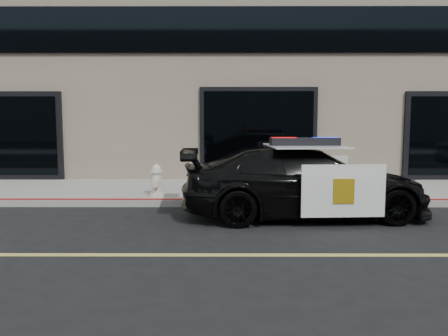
{
  "coord_description": "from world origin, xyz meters",
  "views": [
    {
      "loc": [
        -1.97,
        -5.97,
        1.87
      ],
      "look_at": [
        -2.0,
        2.2,
        1.0
      ],
      "focal_mm": 35.0,
      "sensor_mm": 36.0,
      "label": 1
    }
  ],
  "objects": [
    {
      "name": "building_n",
      "position": [
        0.0,
        10.5,
        6.0
      ],
      "size": [
        60.0,
        7.0,
        12.0
      ],
      "primitive_type": "cube",
      "color": "#756856",
      "rests_on": "ground"
    },
    {
      "name": "police_car",
      "position": [
        -0.44,
        2.5,
        0.7
      ],
      "size": [
        2.49,
        5.0,
        1.57
      ],
      "color": "black",
      "rests_on": "ground"
    },
    {
      "name": "sidewalk_n",
      "position": [
        0.0,
        5.25,
        0.07
      ],
      "size": [
        60.0,
        3.5,
        0.15
      ],
      "primitive_type": "cube",
      "color": "gray",
      "rests_on": "ground"
    },
    {
      "name": "fire_hydrant",
      "position": [
        -3.56,
        4.01,
        0.5
      ],
      "size": [
        0.34,
        0.47,
        0.75
      ],
      "color": "silver",
      "rests_on": "sidewalk_n"
    },
    {
      "name": "ground",
      "position": [
        0.0,
        0.0,
        0.0
      ],
      "size": [
        120.0,
        120.0,
        0.0
      ],
      "primitive_type": "plane",
      "color": "black",
      "rests_on": "ground"
    }
  ]
}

